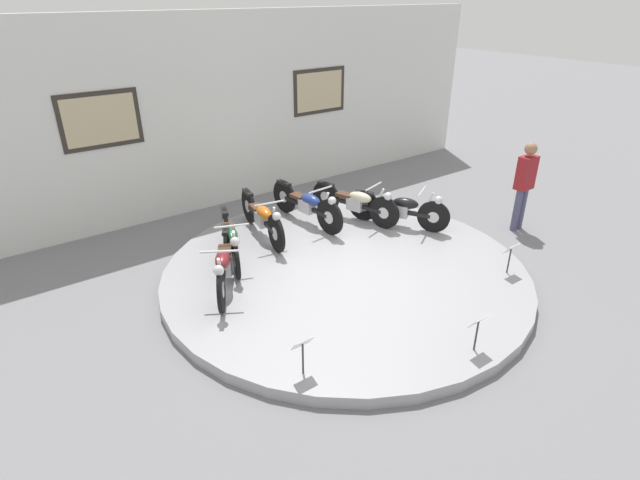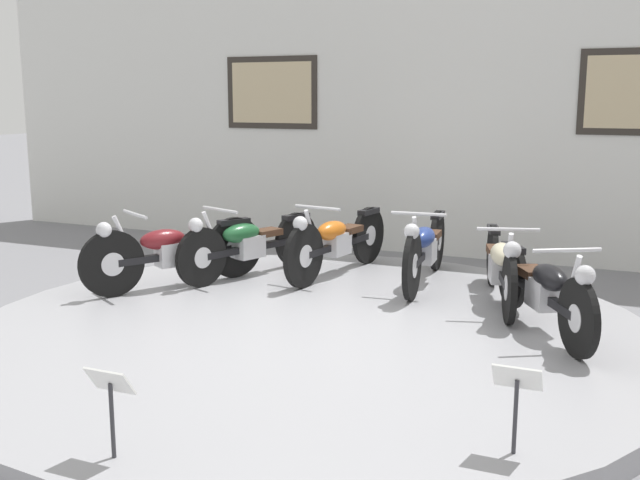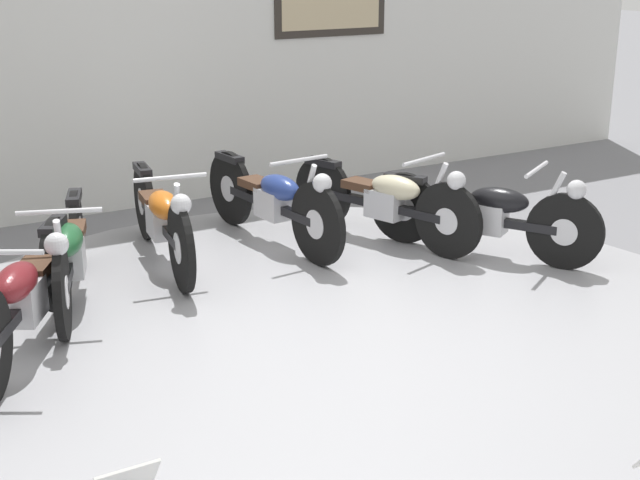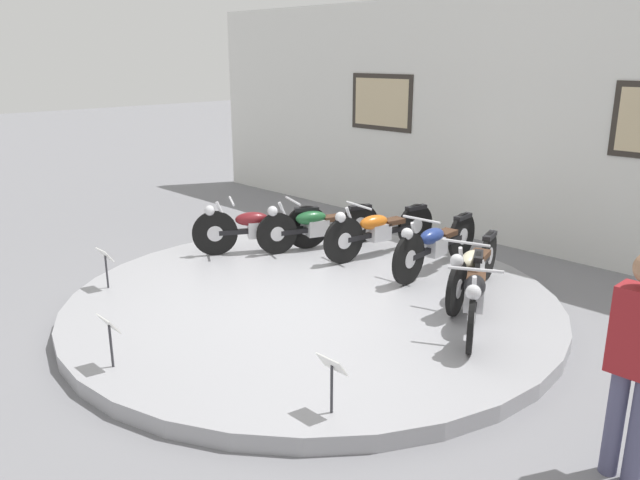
{
  "view_description": "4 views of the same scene",
  "coord_description": "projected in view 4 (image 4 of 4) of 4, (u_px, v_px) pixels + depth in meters",
  "views": [
    {
      "loc": [
        -4.48,
        -5.43,
        4.19
      ],
      "look_at": [
        -0.24,
        0.36,
        0.59
      ],
      "focal_mm": 28.0,
      "sensor_mm": 36.0,
      "label": 1
    },
    {
      "loc": [
        2.51,
        -5.54,
        2.08
      ],
      "look_at": [
        -0.05,
        0.32,
        0.85
      ],
      "focal_mm": 42.0,
      "sensor_mm": 36.0,
      "label": 2
    },
    {
      "loc": [
        -2.83,
        -4.58,
        2.53
      ],
      "look_at": [
        0.1,
        0.35,
        0.66
      ],
      "focal_mm": 50.0,
      "sensor_mm": 36.0,
      "label": 3
    },
    {
      "loc": [
        5.09,
        -4.82,
        2.96
      ],
      "look_at": [
        -0.14,
        0.25,
        0.79
      ],
      "focal_mm": 35.0,
      "sensor_mm": 36.0,
      "label": 4
    }
  ],
  "objects": [
    {
      "name": "motorcycle_orange",
      "position": [
        379.0,
        229.0,
        8.92
      ],
      "size": [
        0.54,
        1.99,
        0.8
      ],
      "color": "black",
      "rests_on": "display_platform"
    },
    {
      "name": "motorcycle_green",
      "position": [
        317.0,
        224.0,
        9.23
      ],
      "size": [
        0.76,
        1.86,
        0.78
      ],
      "color": "black",
      "rests_on": "display_platform"
    },
    {
      "name": "display_platform",
      "position": [
        313.0,
        302.0,
        7.54
      ],
      "size": [
        5.84,
        5.84,
        0.17
      ],
      "primitive_type": "cylinder",
      "color": "#99999E",
      "rests_on": "ground_plane"
    },
    {
      "name": "motorcycle_cream",
      "position": [
        473.0,
        266.0,
        7.39
      ],
      "size": [
        0.7,
        1.9,
        0.79
      ],
      "color": "black",
      "rests_on": "display_platform"
    },
    {
      "name": "visitor_standing",
      "position": [
        638.0,
        355.0,
        4.27
      ],
      "size": [
        0.36,
        0.23,
        1.72
      ],
      "color": "#4C4C6B",
      "rests_on": "ground_plane"
    },
    {
      "name": "motorcycle_blue",
      "position": [
        435.0,
        243.0,
        8.24
      ],
      "size": [
        0.54,
        2.01,
        0.81
      ],
      "color": "black",
      "rests_on": "display_platform"
    },
    {
      "name": "back_wall",
      "position": [
        503.0,
        123.0,
        9.74
      ],
      "size": [
        14.0,
        0.22,
        3.87
      ],
      "color": "silver",
      "rests_on": "ground_plane"
    },
    {
      "name": "info_placard_front_left",
      "position": [
        106.0,
        260.0,
        7.66
      ],
      "size": [
        0.26,
        0.11,
        0.51
      ],
      "color": "#333338",
      "rests_on": "display_platform"
    },
    {
      "name": "ground_plane",
      "position": [
        313.0,
        308.0,
        7.56
      ],
      "size": [
        60.0,
        60.0,
        0.0
      ],
      "primitive_type": "plane",
      "color": "slate"
    },
    {
      "name": "info_placard_front_right",
      "position": [
        332.0,
        372.0,
        4.95
      ],
      "size": [
        0.26,
        0.11,
        0.51
      ],
      "color": "#333338",
      "rests_on": "display_platform"
    },
    {
      "name": "motorcycle_black",
      "position": [
        475.0,
        293.0,
        6.58
      ],
      "size": [
        1.02,
        1.72,
        0.78
      ],
      "color": "black",
      "rests_on": "display_platform"
    },
    {
      "name": "info_placard_front_centre",
      "position": [
        109.0,
        330.0,
        5.7
      ],
      "size": [
        0.26,
        0.11,
        0.51
      ],
      "color": "#333338",
      "rests_on": "display_platform"
    },
    {
      "name": "motorcycle_maroon",
      "position": [
        259.0,
        226.0,
        9.07
      ],
      "size": [
        1.06,
        1.76,
        0.8
      ],
      "color": "black",
      "rests_on": "display_platform"
    }
  ]
}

